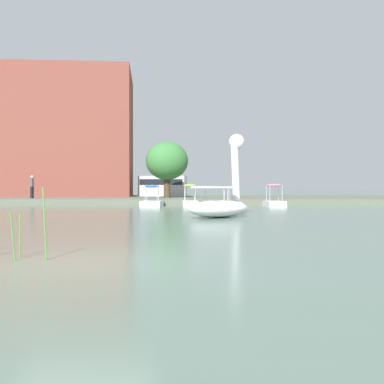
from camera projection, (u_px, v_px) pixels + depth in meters
name	position (u px, v px, depth m)	size (l,w,h in m)	color
ground_plane	(80.00, 263.00, 8.73)	(420.99, 420.99, 0.00)	#567060
shore_bank_far	(175.00, 199.00, 45.15)	(129.76, 18.36, 0.44)	#5B6051
swan_boat	(221.00, 199.00, 21.94)	(3.54, 3.39, 3.76)	white
pedal_boat_blue	(152.00, 201.00, 34.17)	(1.47, 2.28, 1.49)	white
pedal_boat_lime	(190.00, 200.00, 34.09)	(1.21, 2.06, 1.54)	white
pedal_boat_teal	(233.00, 200.00, 33.80)	(1.10, 1.81, 1.47)	white
pedal_boat_pink	(274.00, 200.00, 33.80)	(1.41, 2.16, 1.56)	white
tree_sapling_by_fence	(167.00, 161.00, 41.69)	(5.04, 5.05, 4.74)	#423323
person_on_path	(32.00, 186.00, 39.56)	(0.30, 0.30, 1.83)	black
parked_van	(163.00, 185.00, 47.74)	(4.68, 2.34, 1.95)	silver
apartment_block	(12.00, 134.00, 48.23)	(23.14, 9.94, 12.12)	brown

